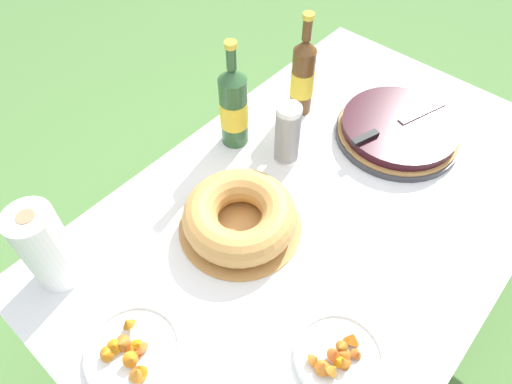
{
  "coord_description": "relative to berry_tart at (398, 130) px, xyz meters",
  "views": [
    {
      "loc": [
        -0.7,
        -0.36,
        1.68
      ],
      "look_at": [
        -0.13,
        0.14,
        0.73
      ],
      "focal_mm": 32.0,
      "sensor_mm": 36.0,
      "label": 1
    }
  ],
  "objects": [
    {
      "name": "cider_bottle_green",
      "position": [
        -0.34,
        0.37,
        0.1
      ],
      "size": [
        0.08,
        0.08,
        0.35
      ],
      "color": "#2D562D",
      "rests_on": "tablecloth"
    },
    {
      "name": "snack_plate_left",
      "position": [
        -0.98,
        0.08,
        -0.01
      ],
      "size": [
        0.22,
        0.22,
        0.05
      ],
      "color": "white",
      "rests_on": "tablecloth"
    },
    {
      "name": "cup_stack",
      "position": [
        -0.3,
        0.2,
        0.07
      ],
      "size": [
        0.07,
        0.07,
        0.2
      ],
      "color": "white",
      "rests_on": "tablecloth"
    },
    {
      "name": "berry_tart",
      "position": [
        0.0,
        0.0,
        0.0
      ],
      "size": [
        0.38,
        0.38,
        0.06
      ],
      "color": "#38383D",
      "rests_on": "tablecloth"
    },
    {
      "name": "tablecloth",
      "position": [
        -0.37,
        0.01,
        -0.04
      ],
      "size": [
        1.53,
        0.96,
        0.1
      ],
      "color": "white",
      "rests_on": "garden_table"
    },
    {
      "name": "bundt_cake",
      "position": [
        -0.58,
        0.14,
        0.02
      ],
      "size": [
        0.33,
        0.33,
        0.1
      ],
      "color": "#B78447",
      "rests_on": "tablecloth"
    },
    {
      "name": "snack_plate_near",
      "position": [
        -0.69,
        -0.26,
        -0.02
      ],
      "size": [
        0.2,
        0.2,
        0.06
      ],
      "color": "white",
      "rests_on": "tablecloth"
    },
    {
      "name": "cider_bottle_amber",
      "position": [
        -0.1,
        0.31,
        0.1
      ],
      "size": [
        0.07,
        0.07,
        0.34
      ],
      "color": "brown",
      "rests_on": "tablecloth"
    },
    {
      "name": "serving_knife",
      "position": [
        -0.03,
        0.01,
        0.04
      ],
      "size": [
        0.36,
        0.14,
        0.01
      ],
      "rotation": [
        0.0,
        0.0,
        5.97
      ],
      "color": "silver",
      "rests_on": "berry_tart"
    },
    {
      "name": "paper_towel_roll",
      "position": [
        -0.97,
        0.37,
        0.09
      ],
      "size": [
        0.11,
        0.11,
        0.24
      ],
      "color": "white",
      "rests_on": "tablecloth"
    },
    {
      "name": "garden_table",
      "position": [
        -0.37,
        0.01,
        -0.1
      ],
      "size": [
        1.52,
        0.95,
        0.67
      ],
      "color": "brown",
      "rests_on": "ground_plane"
    },
    {
      "name": "ground_plane",
      "position": [
        -0.37,
        0.01,
        -0.7
      ],
      "size": [
        16.0,
        16.0,
        0.0
      ],
      "primitive_type": "plane",
      "color": "#568442"
    }
  ]
}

